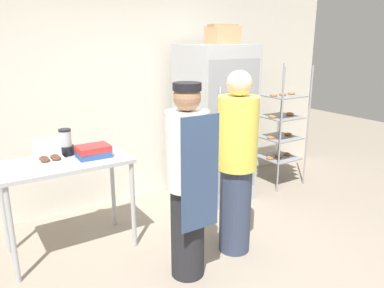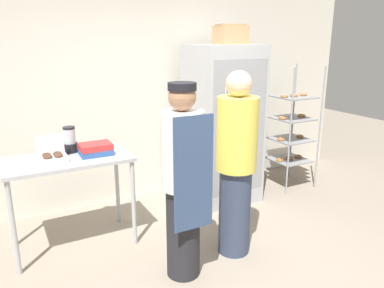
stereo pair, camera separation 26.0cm
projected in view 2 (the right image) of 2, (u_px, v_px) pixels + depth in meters
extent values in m
plane|color=gray|center=(235.00, 281.00, 3.21)|extent=(14.00, 14.00, 0.00)
cube|color=silver|center=(140.00, 83.00, 4.65)|extent=(6.40, 0.12, 2.94)
cube|color=#ADAFB5|center=(222.00, 124.00, 4.67)|extent=(0.80, 0.75, 1.94)
cube|color=#93959B|center=(239.00, 129.00, 4.35)|extent=(0.73, 0.02, 1.59)
cylinder|color=silver|center=(225.00, 129.00, 4.22)|extent=(0.02, 0.02, 0.95)
cylinder|color=#93969B|center=(290.00, 134.00, 4.77)|extent=(0.02, 0.02, 1.67)
cylinder|color=#93969B|center=(320.00, 129.00, 5.00)|extent=(0.02, 0.02, 1.67)
cylinder|color=#93969B|center=(264.00, 126.00, 5.21)|extent=(0.02, 0.02, 1.67)
cylinder|color=#93969B|center=(293.00, 122.00, 5.44)|extent=(0.02, 0.02, 1.67)
cube|color=gray|center=(289.00, 159.00, 5.23)|extent=(0.48, 0.48, 0.01)
torus|color=#AD6B38|center=(280.00, 160.00, 5.15)|extent=(0.10, 0.10, 0.03)
torus|color=#AD6B38|center=(289.00, 158.00, 5.22)|extent=(0.10, 0.10, 0.03)
torus|color=#AD6B38|center=(298.00, 156.00, 5.30)|extent=(0.10, 0.10, 0.03)
cube|color=gray|center=(291.00, 139.00, 5.15)|extent=(0.48, 0.48, 0.01)
torus|color=#AD6B38|center=(281.00, 139.00, 5.07)|extent=(0.10, 0.10, 0.03)
torus|color=#AD6B38|center=(300.00, 136.00, 5.22)|extent=(0.10, 0.10, 0.03)
cube|color=gray|center=(292.00, 118.00, 5.07)|extent=(0.48, 0.48, 0.01)
torus|color=#AD6B38|center=(283.00, 118.00, 4.99)|extent=(0.11, 0.11, 0.03)
torus|color=#AD6B38|center=(301.00, 116.00, 5.14)|extent=(0.11, 0.11, 0.03)
cube|color=gray|center=(294.00, 97.00, 4.99)|extent=(0.48, 0.48, 0.01)
torus|color=#AD6B38|center=(284.00, 96.00, 4.91)|extent=(0.10, 0.10, 0.03)
torus|color=#AD6B38|center=(294.00, 95.00, 4.98)|extent=(0.10, 0.10, 0.03)
torus|color=#AD6B38|center=(303.00, 94.00, 5.06)|extent=(0.10, 0.10, 0.03)
cube|color=#ADAFB5|center=(68.00, 160.00, 3.54)|extent=(1.16, 0.62, 0.04)
cylinder|color=#ADAFB5|center=(13.00, 229.00, 3.19)|extent=(0.04, 0.04, 0.88)
cylinder|color=#ADAFB5|center=(134.00, 203.00, 3.68)|extent=(0.04, 0.04, 0.88)
cylinder|color=#ADAFB5|center=(10.00, 205.00, 3.65)|extent=(0.04, 0.04, 0.88)
cylinder|color=#ADAFB5|center=(117.00, 185.00, 4.14)|extent=(0.04, 0.04, 0.88)
cube|color=white|center=(53.00, 159.00, 3.41)|extent=(0.25, 0.18, 0.05)
cube|color=white|center=(50.00, 144.00, 3.46)|extent=(0.25, 0.01, 0.18)
torus|color=#513323|center=(48.00, 157.00, 3.35)|extent=(0.08, 0.08, 0.03)
torus|color=#513323|center=(59.00, 155.00, 3.39)|extent=(0.08, 0.08, 0.03)
torus|color=#513323|center=(47.00, 155.00, 3.41)|extent=(0.08, 0.08, 0.03)
torus|color=#513323|center=(57.00, 153.00, 3.45)|extent=(0.08, 0.08, 0.03)
cylinder|color=black|center=(70.00, 148.00, 3.70)|extent=(0.14, 0.14, 0.09)
cylinder|color=#B2BCC1|center=(69.00, 136.00, 3.67)|extent=(0.11, 0.11, 0.15)
cylinder|color=black|center=(69.00, 128.00, 3.65)|extent=(0.11, 0.11, 0.02)
cube|color=#2D5193|center=(96.00, 152.00, 3.62)|extent=(0.30, 0.23, 0.06)
cube|color=#B72D2D|center=(95.00, 146.00, 3.60)|extent=(0.30, 0.23, 0.06)
cube|color=tan|center=(231.00, 35.00, 4.35)|extent=(0.34, 0.27, 0.21)
cube|color=#A58057|center=(231.00, 25.00, 4.32)|extent=(0.35, 0.14, 0.02)
cylinder|color=#232328|center=(183.00, 232.00, 3.21)|extent=(0.29, 0.29, 0.81)
cylinder|color=silver|center=(183.00, 150.00, 3.01)|extent=(0.36, 0.36, 0.64)
sphere|color=#9E7051|center=(182.00, 97.00, 2.90)|extent=(0.22, 0.22, 0.22)
cube|color=#33476B|center=(194.00, 174.00, 2.89)|extent=(0.34, 0.02, 0.93)
cylinder|color=black|center=(182.00, 86.00, 2.87)|extent=(0.22, 0.22, 0.06)
cylinder|color=#333D56|center=(235.00, 211.00, 3.56)|extent=(0.30, 0.30, 0.85)
cylinder|color=#DBCC4C|center=(237.00, 134.00, 3.35)|extent=(0.37, 0.37, 0.67)
sphere|color=beige|center=(239.00, 84.00, 3.23)|extent=(0.23, 0.23, 0.23)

